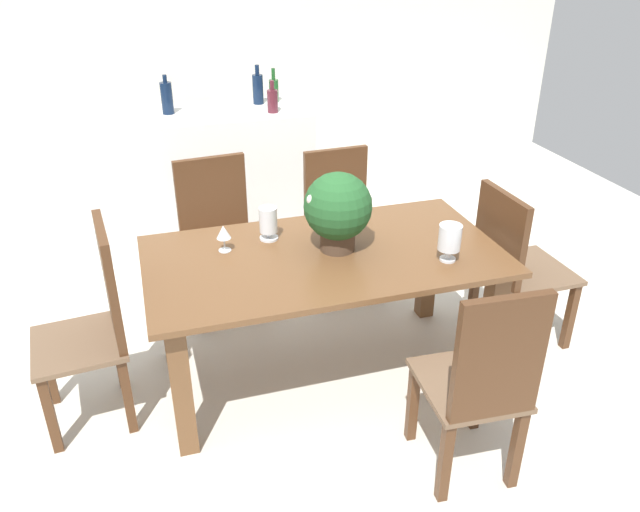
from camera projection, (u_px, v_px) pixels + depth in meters
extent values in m
plane|color=silver|center=(309.00, 341.00, 3.73)|extent=(7.04, 7.04, 0.00)
cube|color=silver|center=(223.00, 44.00, 5.32)|extent=(6.40, 0.10, 2.60)
cube|color=brown|center=(324.00, 256.00, 3.15)|extent=(1.78, 0.95, 0.03)
cube|color=brown|center=(182.00, 390.00, 2.80)|extent=(0.09, 0.09, 0.71)
cube|color=brown|center=(491.00, 331.00, 3.21)|extent=(0.09, 0.09, 0.71)
cube|color=brown|center=(167.00, 305.00, 3.43)|extent=(0.09, 0.09, 0.71)
cube|color=brown|center=(428.00, 265.00, 3.83)|extent=(0.09, 0.09, 0.71)
cube|color=#4C2D19|center=(201.00, 299.00, 3.74)|extent=(0.05, 0.05, 0.43)
cube|color=#4C2D19|center=(265.00, 286.00, 3.88)|extent=(0.05, 0.05, 0.43)
cube|color=#4C2D19|center=(188.00, 272.00, 4.04)|extent=(0.05, 0.05, 0.43)
cube|color=#4C2D19|center=(248.00, 260.00, 4.18)|extent=(0.05, 0.05, 0.43)
cube|color=brown|center=(223.00, 247.00, 3.85)|extent=(0.52, 0.49, 0.03)
cube|color=#4C2D19|center=(212.00, 196.00, 3.90)|extent=(0.44, 0.08, 0.50)
cube|color=#4C2D19|center=(327.00, 278.00, 3.96)|extent=(0.05, 0.05, 0.43)
cube|color=#4C2D19|center=(383.00, 268.00, 4.08)|extent=(0.05, 0.05, 0.43)
cube|color=#4C2D19|center=(309.00, 254.00, 4.25)|extent=(0.05, 0.05, 0.43)
cube|color=#4C2D19|center=(362.00, 246.00, 4.37)|extent=(0.05, 0.05, 0.43)
cube|color=brown|center=(346.00, 231.00, 4.06)|extent=(0.49, 0.45, 0.03)
cube|color=#4C2D19|center=(336.00, 184.00, 4.10)|extent=(0.43, 0.06, 0.48)
cube|color=#4C2D19|center=(570.00, 316.00, 3.58)|extent=(0.04, 0.04, 0.43)
cube|color=#4C2D19|center=(528.00, 282.00, 3.92)|extent=(0.04, 0.04, 0.43)
cube|color=#4C2D19|center=(511.00, 328.00, 3.47)|extent=(0.04, 0.04, 0.43)
cube|color=#4C2D19|center=(474.00, 292.00, 3.81)|extent=(0.04, 0.04, 0.43)
cube|color=brown|center=(526.00, 270.00, 3.59)|extent=(0.47, 0.49, 0.03)
cube|color=#4C2D19|center=(500.00, 235.00, 3.41)|extent=(0.05, 0.44, 0.49)
cube|color=#4C2D19|center=(48.00, 368.00, 3.16)|extent=(0.05, 0.05, 0.43)
cube|color=#4C2D19|center=(50.00, 415.00, 2.86)|extent=(0.05, 0.05, 0.43)
cube|color=#4C2D19|center=(118.00, 353.00, 3.28)|extent=(0.05, 0.05, 0.43)
cube|color=#4C2D19|center=(127.00, 396.00, 2.98)|extent=(0.05, 0.05, 0.43)
cube|color=brown|center=(78.00, 344.00, 2.96)|extent=(0.46, 0.48, 0.03)
cube|color=#4C2D19|center=(110.00, 282.00, 2.89)|extent=(0.08, 0.41, 0.57)
cube|color=#4C2D19|center=(477.00, 392.00, 3.00)|extent=(0.05, 0.05, 0.43)
cube|color=#4C2D19|center=(413.00, 403.00, 2.93)|extent=(0.05, 0.05, 0.43)
cube|color=#4C2D19|center=(517.00, 448.00, 2.68)|extent=(0.05, 0.05, 0.43)
cube|color=#4C2D19|center=(445.00, 462.00, 2.61)|extent=(0.05, 0.05, 0.43)
cube|color=brown|center=(468.00, 384.00, 2.70)|extent=(0.43, 0.47, 0.03)
cube|color=#4C2D19|center=(500.00, 359.00, 2.39)|extent=(0.37, 0.06, 0.55)
cylinder|color=#4C3828|center=(337.00, 239.00, 3.16)|extent=(0.18, 0.18, 0.11)
sphere|color=#235628|center=(338.00, 206.00, 3.07)|extent=(0.34, 0.34, 0.34)
sphere|color=silver|center=(369.00, 198.00, 3.09)|extent=(0.04, 0.04, 0.04)
sphere|color=silver|center=(312.00, 200.00, 2.99)|extent=(0.05, 0.05, 0.05)
sphere|color=silver|center=(328.00, 194.00, 3.14)|extent=(0.05, 0.05, 0.05)
sphere|color=silver|center=(359.00, 188.00, 3.12)|extent=(0.05, 0.05, 0.05)
sphere|color=silver|center=(355.00, 198.00, 3.00)|extent=(0.06, 0.06, 0.06)
cylinder|color=silver|center=(269.00, 238.00, 3.28)|extent=(0.10, 0.10, 0.01)
cylinder|color=silver|center=(269.00, 234.00, 3.27)|extent=(0.03, 0.03, 0.03)
cylinder|color=silver|center=(268.00, 220.00, 3.23)|extent=(0.09, 0.09, 0.13)
cylinder|color=silver|center=(448.00, 259.00, 3.07)|extent=(0.08, 0.08, 0.01)
cylinder|color=silver|center=(448.00, 254.00, 3.06)|extent=(0.03, 0.03, 0.05)
cylinder|color=silver|center=(450.00, 237.00, 3.02)|extent=(0.11, 0.11, 0.13)
cylinder|color=silver|center=(225.00, 250.00, 3.16)|extent=(0.06, 0.06, 0.00)
cylinder|color=silver|center=(224.00, 244.00, 3.15)|extent=(0.01, 0.01, 0.07)
cone|color=silver|center=(223.00, 232.00, 3.12)|extent=(0.07, 0.07, 0.07)
cube|color=silver|center=(200.00, 177.00, 4.77)|extent=(1.65, 0.65, 0.99)
cylinder|color=#511E28|center=(273.00, 101.00, 4.51)|extent=(0.08, 0.08, 0.16)
cylinder|color=#511E28|center=(272.00, 85.00, 4.46)|extent=(0.03, 0.03, 0.07)
cylinder|color=#194C1E|center=(274.00, 91.00, 4.78)|extent=(0.07, 0.07, 0.17)
cylinder|color=#194C1E|center=(273.00, 74.00, 4.72)|extent=(0.03, 0.03, 0.08)
cylinder|color=#0F1E38|center=(258.00, 89.00, 4.72)|extent=(0.08, 0.08, 0.22)
cylinder|color=#0F1E38|center=(257.00, 70.00, 4.65)|extent=(0.03, 0.03, 0.07)
cylinder|color=#0F1E38|center=(167.00, 98.00, 4.46)|extent=(0.08, 0.08, 0.22)
cylinder|color=#0F1E38|center=(165.00, 78.00, 4.40)|extent=(0.03, 0.03, 0.05)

